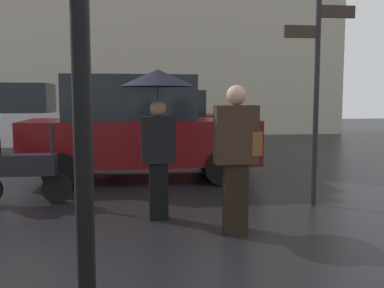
{
  "coord_description": "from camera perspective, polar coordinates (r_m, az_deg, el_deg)",
  "views": [
    {
      "loc": [
        0.18,
        -2.6,
        1.64
      ],
      "look_at": [
        1.02,
        3.7,
        0.97
      ],
      "focal_mm": 41.43,
      "sensor_mm": 36.0,
      "label": 1
    }
  ],
  "objects": [
    {
      "name": "parked_car_left",
      "position": [
        13.49,
        -21.6,
        2.92
      ],
      "size": [
        4.0,
        1.85,
        2.03
      ],
      "rotation": [
        0.0,
        0.0,
        0.15
      ],
      "color": "silver",
      "rests_on": "ground"
    },
    {
      "name": "parked_scooter",
      "position": [
        7.29,
        -21.46,
        -2.92
      ],
      "size": [
        1.5,
        0.32,
        1.23
      ],
      "rotation": [
        0.0,
        0.0,
        0.17
      ],
      "color": "black",
      "rests_on": "ground"
    },
    {
      "name": "street_signpost",
      "position": [
        6.93,
        15.81,
        7.98
      ],
      "size": [
        1.08,
        0.08,
        3.15
      ],
      "color": "black",
      "rests_on": "ground"
    },
    {
      "name": "pedestrian_with_umbrella",
      "position": [
        5.87,
        -4.42,
        5.52
      ],
      "size": [
        1.0,
        1.0,
        2.01
      ],
      "rotation": [
        0.0,
        0.0,
        6.07
      ],
      "color": "black",
      "rests_on": "ground"
    },
    {
      "name": "pedestrian_with_bag",
      "position": [
        5.28,
        5.8,
        -0.85
      ],
      "size": [
        0.54,
        0.24,
        1.78
      ],
      "rotation": [
        0.0,
        0.0,
        1.98
      ],
      "color": "black",
      "rests_on": "ground"
    },
    {
      "name": "parked_car_distant",
      "position": [
        12.72,
        -3.5,
        2.87
      ],
      "size": [
        4.43,
        1.94,
        1.84
      ],
      "rotation": [
        0.0,
        0.0,
        -0.01
      ],
      "color": "#590C0F",
      "rests_on": "ground"
    },
    {
      "name": "parked_car_right",
      "position": [
        8.92,
        -6.93,
        2.07
      ],
      "size": [
        4.51,
        1.95,
        2.06
      ],
      "rotation": [
        0.0,
        0.0,
        3.23
      ],
      "color": "#590C0F",
      "rests_on": "ground"
    }
  ]
}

